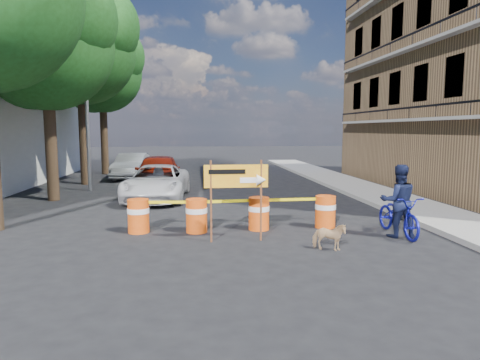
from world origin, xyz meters
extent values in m
plane|color=black|center=(0.00, 0.00, 0.00)|extent=(120.00, 120.00, 0.00)
cube|color=gray|center=(6.20, 6.00, 0.07)|extent=(2.40, 40.00, 0.15)
cylinder|color=#332316|center=(-6.80, 7.00, 2.38)|extent=(0.44, 0.44, 4.76)
sphere|color=#194714|center=(-6.80, 7.00, 5.95)|extent=(5.00, 5.00, 5.00)
sphere|color=#194714|center=(-5.92, 6.50, 6.80)|extent=(3.75, 3.75, 3.75)
sphere|color=#194714|center=(-7.55, 7.62, 5.27)|extent=(3.50, 3.50, 3.50)
cylinder|color=#332316|center=(-6.80, 12.00, 2.66)|extent=(0.44, 0.44, 5.32)
sphere|color=#194714|center=(-6.80, 12.00, 6.65)|extent=(5.40, 5.40, 5.40)
sphere|color=#194714|center=(-5.85, 11.46, 7.60)|extent=(4.05, 4.05, 4.05)
sphere|color=#194714|center=(-7.61, 12.68, 5.89)|extent=(3.78, 3.78, 3.78)
cylinder|color=#332316|center=(-6.80, 17.00, 2.46)|extent=(0.44, 0.44, 4.93)
sphere|color=#194714|center=(-6.80, 17.00, 6.16)|extent=(4.80, 4.80, 4.80)
sphere|color=#194714|center=(-5.96, 16.52, 7.04)|extent=(3.60, 3.60, 3.60)
sphere|color=#194714|center=(-7.52, 17.60, 5.46)|extent=(3.36, 3.36, 3.36)
cylinder|color=gray|center=(-6.00, 9.50, 4.00)|extent=(0.16, 0.16, 8.00)
cylinder|color=gray|center=(-5.50, 9.50, 7.90)|extent=(1.00, 0.12, 0.12)
cube|color=silver|center=(-5.00, 9.50, 7.85)|extent=(0.35, 0.18, 0.12)
cylinder|color=#DE4B0D|center=(-2.85, 1.29, 0.45)|extent=(0.56, 0.56, 0.90)
cylinder|color=white|center=(-2.85, 1.29, 0.60)|extent=(0.58, 0.58, 0.14)
cylinder|color=#DE4B0D|center=(-1.30, 1.16, 0.45)|extent=(0.56, 0.56, 0.90)
cylinder|color=white|center=(-1.30, 1.16, 0.60)|extent=(0.58, 0.58, 0.14)
cylinder|color=#DE4B0D|center=(0.40, 1.26, 0.45)|extent=(0.56, 0.56, 0.90)
cylinder|color=white|center=(0.40, 1.26, 0.60)|extent=(0.58, 0.58, 0.14)
cylinder|color=#DE4B0D|center=(2.30, 1.32, 0.45)|extent=(0.56, 0.56, 0.90)
cylinder|color=white|center=(2.30, 1.32, 0.60)|extent=(0.58, 0.58, 0.14)
cylinder|color=#592D19|center=(-0.95, 0.08, 1.01)|extent=(0.05, 0.05, 2.01)
cylinder|color=#592D19|center=(0.28, 0.10, 1.01)|extent=(0.05, 0.05, 2.01)
cube|color=orange|center=(-0.34, 0.09, 1.62)|extent=(1.57, 0.05, 0.56)
cube|color=white|center=(-0.03, 0.08, 1.52)|extent=(0.45, 0.02, 0.13)
cone|color=white|center=(0.28, 0.08, 1.52)|extent=(0.25, 0.29, 0.29)
cube|color=black|center=(-0.56, 0.07, 1.73)|extent=(0.89, 0.02, 0.11)
imported|color=black|center=(3.82, 0.10, 0.93)|extent=(1.01, 0.85, 1.87)
imported|color=#121597|center=(3.93, 0.25, 1.01)|extent=(0.74, 1.09, 2.02)
imported|color=tan|center=(1.68, -0.93, 0.32)|extent=(0.84, 0.61, 0.64)
imported|color=silver|center=(-2.80, 6.77, 0.68)|extent=(2.57, 5.02, 1.36)
imported|color=maroon|center=(-2.94, 9.30, 0.82)|extent=(2.02, 4.85, 1.64)
imported|color=#B1B5B8|center=(-4.80, 14.34, 0.71)|extent=(1.87, 4.42, 1.42)
camera|label=1|loc=(-1.37, -10.16, 2.75)|focal=32.00mm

